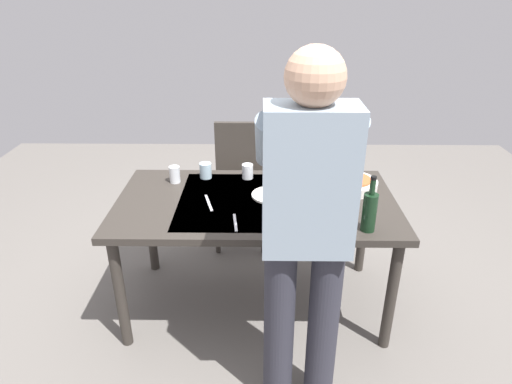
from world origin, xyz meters
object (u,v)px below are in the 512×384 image
(wine_bottle, at_px, (370,211))
(serving_bowl_pasta, at_px, (352,183))
(wine_glass_left, at_px, (333,212))
(side_bowl_salad, at_px, (305,174))
(water_cup_near_right, at_px, (248,171))
(dinner_plate_far, at_px, (290,217))
(water_cup_far_left, at_px, (206,171))
(dining_table, at_px, (256,211))
(water_cup_near_left, at_px, (175,174))
(person_server, at_px, (306,228))
(dinner_plate_near, at_px, (271,195))
(chair_near, at_px, (241,176))

(wine_bottle, distance_m, serving_bowl_pasta, 0.49)
(wine_glass_left, relative_size, side_bowl_salad, 0.84)
(water_cup_near_right, distance_m, dinner_plate_far, 0.57)
(water_cup_near_right, bearing_deg, wine_bottle, 134.41)
(water_cup_far_left, relative_size, dinner_plate_far, 0.42)
(dining_table, xyz_separation_m, serving_bowl_pasta, (-0.58, -0.16, 0.11))
(serving_bowl_pasta, height_order, side_bowl_salad, same)
(water_cup_near_left, height_order, dinner_plate_far, water_cup_near_left)
(serving_bowl_pasta, bearing_deg, water_cup_far_left, -9.58)
(water_cup_near_left, bearing_deg, person_server, 127.63)
(dining_table, relative_size, water_cup_near_left, 15.42)
(water_cup_far_left, height_order, dinner_plate_near, water_cup_far_left)
(dining_table, xyz_separation_m, dinner_plate_far, (-0.18, 0.21, 0.08))
(dinner_plate_far, bearing_deg, side_bowl_salad, -103.48)
(side_bowl_salad, bearing_deg, water_cup_near_left, 3.66)
(wine_bottle, height_order, serving_bowl_pasta, wine_bottle)
(water_cup_far_left, height_order, serving_bowl_pasta, water_cup_far_left)
(chair_near, distance_m, person_server, 1.61)
(wine_bottle, xyz_separation_m, water_cup_far_left, (0.89, -0.64, -0.06))
(serving_bowl_pasta, height_order, dinner_plate_far, serving_bowl_pasta)
(wine_glass_left, height_order, water_cup_far_left, wine_glass_left)
(person_server, bearing_deg, water_cup_far_left, -61.90)
(water_cup_near_right, height_order, water_cup_far_left, water_cup_far_left)
(chair_near, height_order, dinner_plate_near, chair_near)
(wine_bottle, relative_size, dinner_plate_near, 1.29)
(person_server, relative_size, water_cup_near_right, 18.26)
(person_server, height_order, dinner_plate_near, person_server)
(wine_bottle, bearing_deg, side_bowl_salad, -67.20)
(water_cup_near_right, bearing_deg, person_server, 105.14)
(chair_near, relative_size, dinner_plate_far, 3.96)
(dinner_plate_near, xyz_separation_m, dinner_plate_far, (-0.10, 0.26, 0.00))
(dining_table, bearing_deg, water_cup_far_left, -43.92)
(side_bowl_salad, bearing_deg, dining_table, 43.67)
(person_server, xyz_separation_m, water_cup_far_left, (0.54, -1.01, -0.18))
(water_cup_far_left, relative_size, serving_bowl_pasta, 0.32)
(person_server, bearing_deg, dining_table, -72.89)
(dinner_plate_far, bearing_deg, wine_glass_left, 147.97)
(serving_bowl_pasta, bearing_deg, wine_bottle, 88.68)
(chair_near, distance_m, dinner_plate_near, 0.82)
(dining_table, distance_m, chair_near, 0.83)
(water_cup_near_left, bearing_deg, water_cup_far_left, -158.67)
(serving_bowl_pasta, bearing_deg, side_bowl_salad, -25.92)
(chair_near, distance_m, side_bowl_salad, 0.72)
(chair_near, distance_m, water_cup_near_left, 0.74)
(water_cup_near_left, bearing_deg, dinner_plate_near, 162.49)
(wine_glass_left, bearing_deg, serving_bowl_pasta, -110.98)
(side_bowl_salad, distance_m, dinner_plate_far, 0.52)
(water_cup_near_left, height_order, serving_bowl_pasta, water_cup_near_left)
(water_cup_far_left, bearing_deg, dinner_plate_far, 134.23)
(water_cup_near_right, relative_size, side_bowl_salad, 0.51)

